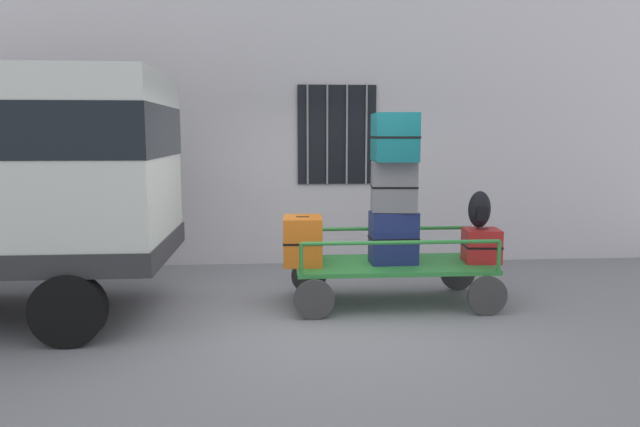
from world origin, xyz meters
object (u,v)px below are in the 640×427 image
at_px(suitcase_midleft_middle, 394,186).
at_px(suitcase_midleft_top, 394,137).
at_px(suitcase_left_bottom, 303,240).
at_px(luggage_cart, 392,271).
at_px(backpack, 480,210).
at_px(suitcase_midleft_bottom, 393,238).
at_px(suitcase_center_bottom, 481,245).

xyz_separation_m(suitcase_midleft_middle, suitcase_midleft_top, (-0.00, 0.01, 0.57)).
relative_size(suitcase_left_bottom, suitcase_midleft_top, 0.73).
height_order(luggage_cart, backpack, backpack).
height_order(suitcase_left_bottom, suitcase_midleft_bottom, suitcase_midleft_bottom).
distance_m(luggage_cart, suitcase_midleft_top, 1.58).
bearing_deg(suitcase_midleft_middle, suitcase_midleft_top, 90.00).
xyz_separation_m(suitcase_midleft_middle, suitcase_center_bottom, (1.07, -0.03, -0.71)).
bearing_deg(suitcase_midleft_top, suitcase_left_bottom, 179.07).
height_order(luggage_cart, suitcase_center_bottom, suitcase_center_bottom).
relative_size(luggage_cart, suitcase_midleft_top, 3.02).
height_order(suitcase_midleft_top, backpack, suitcase_midleft_top).
height_order(luggage_cart, suitcase_left_bottom, suitcase_left_bottom).
bearing_deg(suitcase_center_bottom, luggage_cart, 178.87).
bearing_deg(backpack, suitcase_left_bottom, -179.84).
height_order(luggage_cart, suitcase_midleft_bottom, suitcase_midleft_bottom).
distance_m(suitcase_midleft_middle, suitcase_center_bottom, 1.28).
relative_size(suitcase_left_bottom, suitcase_midleft_middle, 0.98).
bearing_deg(suitcase_midleft_top, backpack, 1.27).
xyz_separation_m(luggage_cart, suitcase_midleft_bottom, (0.00, -0.03, 0.40)).
relative_size(suitcase_midleft_bottom, suitcase_midleft_middle, 1.06).
height_order(suitcase_midleft_bottom, backpack, backpack).
bearing_deg(suitcase_left_bottom, backpack, 0.16).
relative_size(suitcase_left_bottom, backpack, 1.31).
distance_m(suitcase_midleft_top, suitcase_center_bottom, 1.67).
distance_m(suitcase_midleft_bottom, suitcase_midleft_middle, 0.60).
distance_m(suitcase_left_bottom, suitcase_midleft_bottom, 1.07).
bearing_deg(luggage_cart, suitcase_midleft_middle, 90.00).
distance_m(luggage_cart, suitcase_left_bottom, 1.13).
distance_m(suitcase_left_bottom, suitcase_midleft_top, 1.61).
distance_m(suitcase_midleft_middle, suitcase_midleft_top, 0.57).
bearing_deg(suitcase_midleft_top, suitcase_center_bottom, -2.25).
height_order(suitcase_midleft_top, suitcase_center_bottom, suitcase_midleft_top).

